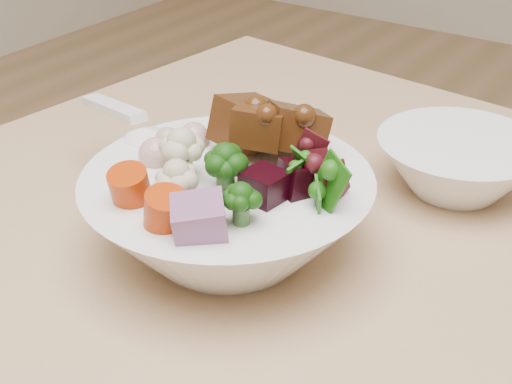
{
  "coord_description": "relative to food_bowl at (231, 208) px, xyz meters",
  "views": [
    {
      "loc": [
        0.05,
        -0.19,
        1.05
      ],
      "look_at": [
        -0.21,
        0.21,
        0.77
      ],
      "focal_mm": 50.0,
      "sensor_mm": 36.0,
      "label": 1
    }
  ],
  "objects": [
    {
      "name": "side_bowl",
      "position": [
        0.12,
        0.2,
        -0.01
      ],
      "size": [
        0.15,
        0.15,
        0.05
      ],
      "primitive_type": null,
      "color": "white",
      "rests_on": "dining_table"
    },
    {
      "name": "soup_spoon",
      "position": [
        -0.11,
        0.02,
        0.03
      ],
      "size": [
        0.15,
        0.08,
        0.03
      ],
      "rotation": [
        0.0,
        0.0,
        -0.33
      ],
      "color": "white",
      "rests_on": "food_bowl"
    },
    {
      "name": "food_bowl",
      "position": [
        0.0,
        0.0,
        0.0
      ],
      "size": [
        0.24,
        0.24,
        0.13
      ],
      "color": "white",
      "rests_on": "dining_table"
    }
  ]
}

